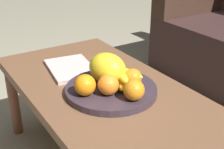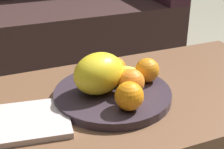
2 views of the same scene
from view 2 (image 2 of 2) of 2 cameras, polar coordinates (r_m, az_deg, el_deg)
coffee_table at (r=1.00m, az=0.70°, el=-6.22°), size 1.19×0.55×0.41m
couch at (r=2.15m, az=-12.72°, el=9.24°), size 1.70×0.70×0.90m
fruit_bowl at (r=0.97m, az=0.00°, el=-3.33°), size 0.34×0.34×0.03m
melon_large_front at (r=0.93m, az=-2.27°, el=0.19°), size 0.18×0.16×0.12m
orange_front at (r=1.00m, az=6.07°, el=0.75°), size 0.07×0.07×0.07m
orange_left at (r=0.86m, az=2.97°, el=-3.73°), size 0.08×0.08×0.08m
orange_right at (r=0.93m, az=3.33°, el=-1.28°), size 0.08×0.08×0.08m
orange_back at (r=1.02m, az=0.49°, el=1.09°), size 0.07×0.07×0.07m
banana_bunch at (r=0.99m, az=-0.71°, el=0.05°), size 0.17×0.12×0.06m
magazine at (r=0.88m, az=-15.52°, el=-7.92°), size 0.27×0.22×0.02m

